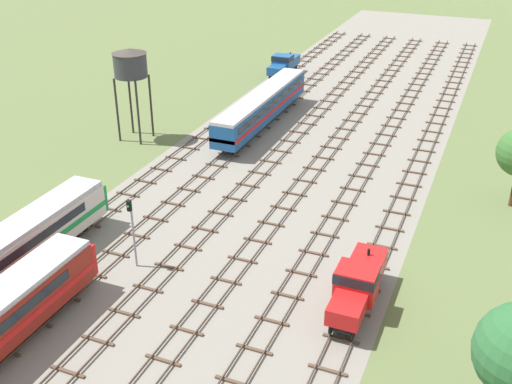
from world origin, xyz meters
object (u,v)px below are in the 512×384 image
at_px(shunter_loco_right_mid, 358,283).
at_px(water_tower, 130,64).
at_px(passenger_coach_left_midfar, 262,105).
at_px(shunter_loco_far_left_far, 284,64).
at_px(signal_post_nearest, 132,225).
at_px(diesel_railcar_far_left_near, 4,254).

distance_m(shunter_loco_right_mid, water_tower, 37.45).
height_order(passenger_coach_left_midfar, water_tower, water_tower).
distance_m(shunter_loco_right_mid, passenger_coach_left_midfar, 35.23).
xyz_separation_m(shunter_loco_far_left_far, signal_post_nearest, (7.08, -51.23, 1.60)).
bearing_deg(shunter_loco_right_mid, signal_post_nearest, -175.10).
bearing_deg(passenger_coach_left_midfar, signal_post_nearest, -85.67).
height_order(shunter_loco_right_mid, shunter_loco_far_left_far, same).
height_order(passenger_coach_left_midfar, shunter_loco_far_left_far, passenger_coach_left_midfar).
xyz_separation_m(shunter_loco_right_mid, water_tower, (-30.48, 20.78, 6.44)).
distance_m(diesel_railcar_far_left_near, passenger_coach_left_midfar, 36.98).
height_order(diesel_railcar_far_left_near, passenger_coach_left_midfar, same).
distance_m(water_tower, signal_post_nearest, 26.67).
height_order(diesel_railcar_far_left_near, shunter_loco_right_mid, diesel_railcar_far_left_near).
height_order(shunter_loco_far_left_far, water_tower, water_tower).
relative_size(shunter_loco_right_mid, shunter_loco_far_left_far, 1.00).
height_order(shunter_loco_right_mid, passenger_coach_left_midfar, passenger_coach_left_midfar).
xyz_separation_m(passenger_coach_left_midfar, signal_post_nearest, (2.36, -31.15, 1.00)).
bearing_deg(shunter_loco_far_left_far, water_tower, -103.32).
xyz_separation_m(diesel_railcar_far_left_near, shunter_loco_far_left_far, (0.00, 56.76, -0.59)).
bearing_deg(water_tower, diesel_railcar_far_left_near, -76.08).
bearing_deg(signal_post_nearest, diesel_railcar_far_left_near, -142.03).
xyz_separation_m(diesel_railcar_far_left_near, water_tower, (-6.87, 27.73, 5.85)).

